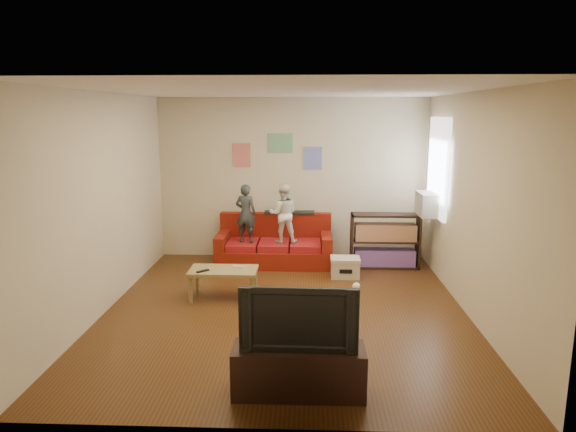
{
  "coord_description": "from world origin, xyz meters",
  "views": [
    {
      "loc": [
        0.28,
        -6.12,
        2.45
      ],
      "look_at": [
        0.0,
        0.8,
        1.05
      ],
      "focal_mm": 32.0,
      "sensor_mm": 36.0,
      "label": 1
    }
  ],
  "objects_px": {
    "sofa": "(275,247)",
    "bookshelf": "(385,244)",
    "child_a": "(246,213)",
    "file_box": "(345,267)",
    "child_b": "(283,214)",
    "tv_stand": "(299,371)",
    "coffee_table": "(223,273)",
    "television": "(299,316)"
  },
  "relations": [
    {
      "from": "child_b",
      "to": "bookshelf",
      "type": "xyz_separation_m",
      "value": [
        1.63,
        0.0,
        -0.47
      ]
    },
    {
      "from": "coffee_table",
      "to": "tv_stand",
      "type": "relative_size",
      "value": 0.77
    },
    {
      "from": "child_b",
      "to": "tv_stand",
      "type": "height_order",
      "value": "child_b"
    },
    {
      "from": "bookshelf",
      "to": "tv_stand",
      "type": "xyz_separation_m",
      "value": [
        -1.3,
        -3.86,
        -0.17
      ]
    },
    {
      "from": "child_a",
      "to": "coffee_table",
      "type": "height_order",
      "value": "child_a"
    },
    {
      "from": "child_b",
      "to": "bookshelf",
      "type": "height_order",
      "value": "child_b"
    },
    {
      "from": "bookshelf",
      "to": "television",
      "type": "distance_m",
      "value": 4.09
    },
    {
      "from": "file_box",
      "to": "bookshelf",
      "type": "bearing_deg",
      "value": 39.32
    },
    {
      "from": "coffee_table",
      "to": "bookshelf",
      "type": "relative_size",
      "value": 0.82
    },
    {
      "from": "sofa",
      "to": "television",
      "type": "height_order",
      "value": "television"
    },
    {
      "from": "file_box",
      "to": "television",
      "type": "height_order",
      "value": "television"
    },
    {
      "from": "bookshelf",
      "to": "tv_stand",
      "type": "relative_size",
      "value": 0.94
    },
    {
      "from": "sofa",
      "to": "child_a",
      "type": "height_order",
      "value": "child_a"
    },
    {
      "from": "television",
      "to": "bookshelf",
      "type": "bearing_deg",
      "value": 72.38
    },
    {
      "from": "sofa",
      "to": "tv_stand",
      "type": "height_order",
      "value": "sofa"
    },
    {
      "from": "tv_stand",
      "to": "coffee_table",
      "type": "bearing_deg",
      "value": 113.92
    },
    {
      "from": "child_b",
      "to": "tv_stand",
      "type": "bearing_deg",
      "value": 90.37
    },
    {
      "from": "child_b",
      "to": "bookshelf",
      "type": "relative_size",
      "value": 0.87
    },
    {
      "from": "sofa",
      "to": "child_b",
      "type": "height_order",
      "value": "child_b"
    },
    {
      "from": "sofa",
      "to": "bookshelf",
      "type": "xyz_separation_m",
      "value": [
        1.78,
        -0.16,
        0.11
      ]
    },
    {
      "from": "coffee_table",
      "to": "television",
      "type": "distance_m",
      "value": 2.6
    },
    {
      "from": "bookshelf",
      "to": "television",
      "type": "height_order",
      "value": "television"
    },
    {
      "from": "child_b",
      "to": "tv_stand",
      "type": "relative_size",
      "value": 0.81
    },
    {
      "from": "child_a",
      "to": "bookshelf",
      "type": "relative_size",
      "value": 0.87
    },
    {
      "from": "sofa",
      "to": "child_a",
      "type": "bearing_deg",
      "value": -160.08
    },
    {
      "from": "sofa",
      "to": "bookshelf",
      "type": "bearing_deg",
      "value": -5.22
    },
    {
      "from": "sofa",
      "to": "coffee_table",
      "type": "height_order",
      "value": "sofa"
    },
    {
      "from": "child_b",
      "to": "television",
      "type": "bearing_deg",
      "value": 90.37
    },
    {
      "from": "coffee_table",
      "to": "television",
      "type": "bearing_deg",
      "value": -65.92
    },
    {
      "from": "child_a",
      "to": "file_box",
      "type": "distance_m",
      "value": 1.8
    },
    {
      "from": "child_b",
      "to": "sofa",
      "type": "bearing_deg",
      "value": -52.33
    },
    {
      "from": "coffee_table",
      "to": "sofa",
      "type": "bearing_deg",
      "value": 71.0
    },
    {
      "from": "child_a",
      "to": "tv_stand",
      "type": "height_order",
      "value": "child_a"
    },
    {
      "from": "sofa",
      "to": "file_box",
      "type": "xyz_separation_m",
      "value": [
        1.11,
        -0.71,
        -0.12
      ]
    },
    {
      "from": "coffee_table",
      "to": "television",
      "type": "relative_size",
      "value": 0.89
    },
    {
      "from": "sofa",
      "to": "coffee_table",
      "type": "xyz_separation_m",
      "value": [
        -0.58,
        -1.68,
        0.07
      ]
    },
    {
      "from": "child_a",
      "to": "tv_stand",
      "type": "xyz_separation_m",
      "value": [
        0.93,
        -3.86,
        -0.65
      ]
    },
    {
      "from": "sofa",
      "to": "child_b",
      "type": "bearing_deg",
      "value": -47.89
    },
    {
      "from": "child_a",
      "to": "tv_stand",
      "type": "bearing_deg",
      "value": 118.57
    },
    {
      "from": "tv_stand",
      "to": "sofa",
      "type": "bearing_deg",
      "value": 96.55
    },
    {
      "from": "tv_stand",
      "to": "television",
      "type": "relative_size",
      "value": 1.15
    },
    {
      "from": "child_b",
      "to": "file_box",
      "type": "xyz_separation_m",
      "value": [
        0.96,
        -0.54,
        -0.71
      ]
    }
  ]
}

